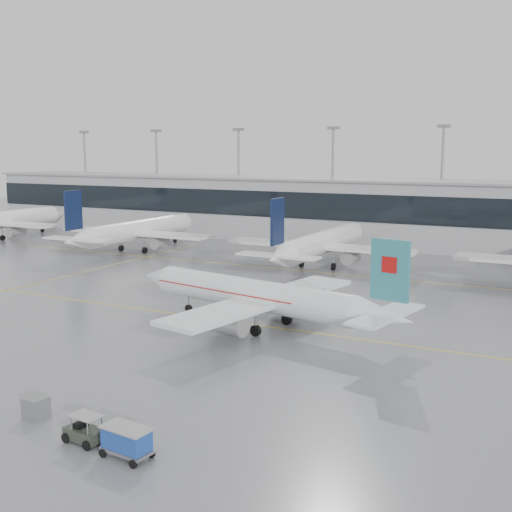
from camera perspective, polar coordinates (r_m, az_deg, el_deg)
The scene contains 14 objects.
ground at distance 69.65m, azimuth -4.53°, elevation -5.50°, with size 320.00×320.00×0.00m, color gray.
taxi_line_main at distance 69.65m, azimuth -4.53°, elevation -5.50°, with size 120.00×0.25×0.01m, color gold.
taxi_line_north at distance 95.83m, azimuth 4.91°, elevation -1.38°, with size 120.00×0.25×0.01m, color gold.
taxi_line_cross at distance 99.09m, azimuth -14.82°, elevation -1.30°, with size 0.25×60.00×0.01m, color gold.
terminal at distance 124.94m, azimuth 10.54°, elevation 3.79°, with size 180.00×15.00×12.00m, color #A3A3A7.
terminal_glass at distance 117.62m, azimuth 9.50°, elevation 4.22°, with size 180.00×0.20×5.00m, color black.
terminal_roof at distance 124.50m, azimuth 10.62°, elevation 6.63°, with size 182.00×16.00×0.40m, color gray.
light_masts at distance 130.22m, azimuth 11.40°, elevation 7.23°, with size 156.40×1.00×22.60m.
air_canada_jet at distance 64.70m, azimuth 0.57°, elevation -3.68°, with size 33.69×26.59×10.32m.
parked_jet_b at distance 115.88m, azimuth -10.58°, elevation 2.22°, with size 29.64×36.96×11.72m.
parked_jet_c at distance 98.60m, azimuth 5.76°, elevation 1.10°, with size 29.64×36.96×11.72m.
baggage_tug at distance 42.43m, azimuth -15.00°, elevation -14.92°, with size 3.81×1.81×1.82m.
baggage_cart at distance 39.83m, azimuth -11.43°, elevation -15.72°, with size 3.21×2.01×1.88m.
gse_unit at distance 46.85m, azimuth -18.97°, elevation -12.63°, with size 1.44×1.34×1.44m, color slate.
Camera 1 is at (35.46, -57.21, 17.90)m, focal length 45.00 mm.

